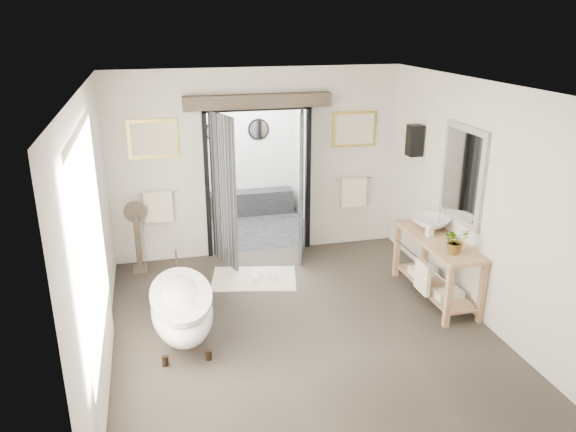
% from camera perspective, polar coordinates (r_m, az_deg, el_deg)
% --- Properties ---
extents(ground_plane, '(5.00, 5.00, 0.00)m').
position_cam_1_polar(ground_plane, '(6.99, 1.22, -11.33)').
color(ground_plane, '#484036').
extents(room_shell, '(4.52, 5.02, 2.91)m').
position_cam_1_polar(room_shell, '(6.12, 1.31, 3.15)').
color(room_shell, beige).
rests_on(room_shell, ground_plane).
extents(shower_room, '(2.22, 2.01, 2.51)m').
position_cam_1_polar(shower_room, '(10.26, -4.61, 4.36)').
color(shower_room, black).
rests_on(shower_room, ground_plane).
extents(back_wall_dressing, '(3.82, 0.79, 2.52)m').
position_cam_1_polar(back_wall_dressing, '(8.49, -2.82, 5.77)').
color(back_wall_dressing, black).
rests_on(back_wall_dressing, ground_plane).
extents(clawfoot_tub, '(0.72, 1.60, 0.78)m').
position_cam_1_polar(clawfoot_tub, '(6.77, -10.75, -9.08)').
color(clawfoot_tub, '#37291A').
rests_on(clawfoot_tub, ground_plane).
extents(vanity, '(0.57, 1.60, 0.85)m').
position_cam_1_polar(vanity, '(7.71, 14.75, -4.67)').
color(vanity, tan).
rests_on(vanity, ground_plane).
extents(pedestal_mirror, '(0.32, 0.21, 1.10)m').
position_cam_1_polar(pedestal_mirror, '(8.54, -15.01, -2.52)').
color(pedestal_mirror, brown).
rests_on(pedestal_mirror, ground_plane).
extents(rug, '(1.35, 1.04, 0.01)m').
position_cam_1_polar(rug, '(8.20, -3.47, -6.36)').
color(rug, beige).
rests_on(rug, ground_plane).
extents(slippers, '(0.37, 0.27, 0.05)m').
position_cam_1_polar(slippers, '(8.20, -2.49, -6.09)').
color(slippers, beige).
rests_on(slippers, rug).
extents(basin, '(0.67, 0.67, 0.18)m').
position_cam_1_polar(basin, '(7.85, 14.30, -0.77)').
color(basin, white).
rests_on(basin, vanity).
extents(plant, '(0.31, 0.28, 0.33)m').
position_cam_1_polar(plant, '(7.14, 16.68, -2.41)').
color(plant, gray).
rests_on(plant, vanity).
extents(soap_bottle_a, '(0.09, 0.09, 0.18)m').
position_cam_1_polar(soap_bottle_a, '(7.62, 14.22, -1.38)').
color(soap_bottle_a, gray).
rests_on(soap_bottle_a, vanity).
extents(soap_bottle_b, '(0.15, 0.15, 0.19)m').
position_cam_1_polar(soap_bottle_b, '(8.07, 13.01, -0.08)').
color(soap_bottle_b, gray).
rests_on(soap_bottle_b, vanity).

